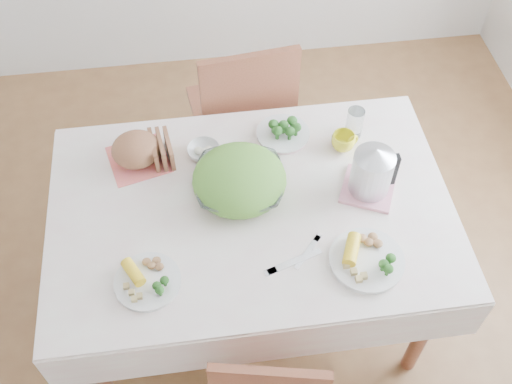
{
  "coord_description": "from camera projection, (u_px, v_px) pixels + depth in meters",
  "views": [
    {
      "loc": [
        -0.16,
        -1.32,
        2.55
      ],
      "look_at": [
        0.02,
        0.02,
        0.82
      ],
      "focal_mm": 42.0,
      "sensor_mm": 36.0,
      "label": 1
    }
  ],
  "objects": [
    {
      "name": "floor",
      "position": [
        252.0,
        302.0,
        2.83
      ],
      "size": [
        3.6,
        3.6,
        0.0
      ],
      "primitive_type": "plane",
      "color": "brown",
      "rests_on": "ground"
    },
    {
      "name": "dinner_plate_left",
      "position": [
        148.0,
        282.0,
        2.02
      ],
      "size": [
        0.26,
        0.26,
        0.02
      ],
      "primitive_type": "cylinder",
      "rotation": [
        0.0,
        0.0,
        0.15
      ],
      "color": "white",
      "rests_on": "tablecloth"
    },
    {
      "name": "napkin",
      "position": [
        139.0,
        159.0,
        2.36
      ],
      "size": [
        0.27,
        0.27,
        0.0
      ],
      "primitive_type": "cube",
      "rotation": [
        0.0,
        0.0,
        0.25
      ],
      "color": "#EB675F",
      "rests_on": "tablecloth"
    },
    {
      "name": "broccoli_plate",
      "position": [
        283.0,
        134.0,
        2.44
      ],
      "size": [
        0.26,
        0.26,
        0.02
      ],
      "primitive_type": "cylinder",
      "rotation": [
        0.0,
        0.0,
        -0.23
      ],
      "color": "beige",
      "rests_on": "tablecloth"
    },
    {
      "name": "dining_table",
      "position": [
        252.0,
        261.0,
        2.53
      ],
      "size": [
        1.4,
        0.9,
        0.75
      ],
      "primitive_type": "cube",
      "color": "brown",
      "rests_on": "floor"
    },
    {
      "name": "chair_far",
      "position": [
        240.0,
        115.0,
        2.94
      ],
      "size": [
        0.5,
        0.5,
        1.0
      ],
      "primitive_type": "cube",
      "rotation": [
        0.0,
        0.0,
        3.26
      ],
      "color": "brown",
      "rests_on": "floor"
    },
    {
      "name": "electric_kettle",
      "position": [
        372.0,
        169.0,
        2.18
      ],
      "size": [
        0.16,
        0.16,
        0.21
      ],
      "primitive_type": "cylinder",
      "rotation": [
        0.0,
        0.0,
        -0.07
      ],
      "color": "#B2B5BA",
      "rests_on": "pink_tray"
    },
    {
      "name": "tablecloth",
      "position": [
        251.0,
        207.0,
        2.23
      ],
      "size": [
        1.5,
        1.0,
        0.01
      ],
      "primitive_type": "cube",
      "color": "white",
      "rests_on": "dining_table"
    },
    {
      "name": "glass_tumbler",
      "position": [
        355.0,
        123.0,
        2.4
      ],
      "size": [
        0.08,
        0.08,
        0.13
      ],
      "primitive_type": "cylinder",
      "rotation": [
        0.0,
        0.0,
        -0.17
      ],
      "color": "white",
      "rests_on": "tablecloth"
    },
    {
      "name": "fruit_bowl",
      "position": [
        204.0,
        151.0,
        2.37
      ],
      "size": [
        0.16,
        0.16,
        0.04
      ],
      "primitive_type": "imported",
      "rotation": [
        0.0,
        0.0,
        -0.25
      ],
      "color": "white",
      "rests_on": "tablecloth"
    },
    {
      "name": "fork_right",
      "position": [
        307.0,
        252.0,
        2.1
      ],
      "size": [
        0.12,
        0.14,
        0.0
      ],
      "primitive_type": "cube",
      "rotation": [
        0.0,
        0.0,
        -0.71
      ],
      "color": "silver",
      "rests_on": "tablecloth"
    },
    {
      "name": "bread_loaf",
      "position": [
        137.0,
        150.0,
        2.32
      ],
      "size": [
        0.22,
        0.21,
        0.12
      ],
      "primitive_type": "ellipsoid",
      "rotation": [
        0.0,
        0.0,
        -0.16
      ],
      "color": "brown",
      "rests_on": "napkin"
    },
    {
      "name": "yellow_mug",
      "position": [
        343.0,
        142.0,
        2.38
      ],
      "size": [
        0.12,
        0.12,
        0.07
      ],
      "primitive_type": "imported",
      "rotation": [
        0.0,
        0.0,
        0.38
      ],
      "color": "yellow",
      "rests_on": "tablecloth"
    },
    {
      "name": "pink_tray",
      "position": [
        368.0,
        188.0,
        2.27
      ],
      "size": [
        0.25,
        0.25,
        0.02
      ],
      "primitive_type": "cube",
      "rotation": [
        0.0,
        0.0,
        -0.43
      ],
      "color": "pink",
      "rests_on": "tablecloth"
    },
    {
      "name": "dinner_plate_right",
      "position": [
        367.0,
        260.0,
        2.07
      ],
      "size": [
        0.37,
        0.37,
        0.02
      ],
      "primitive_type": "cylinder",
      "rotation": [
        0.0,
        0.0,
        -0.75
      ],
      "color": "white",
      "rests_on": "tablecloth"
    },
    {
      "name": "knife",
      "position": [
        295.0,
        261.0,
        2.08
      ],
      "size": [
        0.21,
        0.09,
        0.0
      ],
      "primitive_type": "cube",
      "rotation": [
        0.0,
        0.0,
        1.89
      ],
      "color": "silver",
      "rests_on": "tablecloth"
    },
    {
      "name": "salad_bowl",
      "position": [
        240.0,
        183.0,
        2.24
      ],
      "size": [
        0.37,
        0.37,
        0.08
      ],
      "primitive_type": "imported",
      "rotation": [
        0.0,
        0.0,
        -0.12
      ],
      "color": "white",
      "rests_on": "tablecloth"
    }
  ]
}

